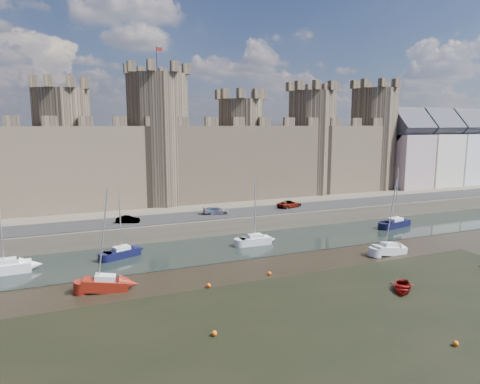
# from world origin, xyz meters

# --- Properties ---
(ground) EXTENTS (160.00, 160.00, 0.00)m
(ground) POSITION_xyz_m (0.00, 0.00, 0.00)
(ground) COLOR black
(ground) RESTS_ON ground
(seaweed_patch) EXTENTS (70.00, 34.00, 0.01)m
(seaweed_patch) POSITION_xyz_m (0.00, -6.00, 0.01)
(seaweed_patch) COLOR black
(seaweed_patch) RESTS_ON ground
(water_channel) EXTENTS (160.00, 12.00, 0.08)m
(water_channel) POSITION_xyz_m (0.00, 24.00, 0.04)
(water_channel) COLOR black
(water_channel) RESTS_ON ground
(quay) EXTENTS (160.00, 60.00, 2.50)m
(quay) POSITION_xyz_m (0.00, 60.00, 1.25)
(quay) COLOR #4C443A
(quay) RESTS_ON ground
(road) EXTENTS (160.00, 7.00, 0.10)m
(road) POSITION_xyz_m (0.00, 34.00, 2.55)
(road) COLOR black
(road) RESTS_ON quay
(castle) EXTENTS (108.50, 11.00, 29.00)m
(castle) POSITION_xyz_m (-0.64, 48.00, 11.67)
(castle) COLOR #42382B
(castle) RESTS_ON quay
(townhouses) EXTENTS (35.50, 9.05, 18.13)m
(townhouses) POSITION_xyz_m (71.50, 46.00, 10.59)
(townhouses) COLOR #BFA3A7
(townhouses) RESTS_ON quay
(car_1) EXTENTS (3.56, 2.22, 1.11)m
(car_1) POSITION_xyz_m (-6.02, 33.27, 3.05)
(car_1) COLOR gray
(car_1) RESTS_ON quay
(car_2) EXTENTS (4.50, 2.55, 1.23)m
(car_2) POSITION_xyz_m (7.95, 34.21, 3.11)
(car_2) COLOR gray
(car_2) RESTS_ON quay
(car_3) EXTENTS (5.01, 3.30, 1.28)m
(car_3) POSITION_xyz_m (21.53, 34.51, 3.14)
(car_3) COLOR gray
(car_3) RESTS_ON quay
(sailboat_0) EXTENTS (5.54, 2.28, 10.26)m
(sailboat_0) POSITION_xyz_m (-21.12, 23.98, 0.80)
(sailboat_0) COLOR white
(sailboat_0) RESTS_ON ground
(sailboat_1) EXTENTS (4.86, 3.33, 9.08)m
(sailboat_1) POSITION_xyz_m (-8.06, 24.92, 0.74)
(sailboat_1) COLOR black
(sailboat_1) RESTS_ON ground
(sailboat_2) EXTENTS (4.47, 1.86, 9.52)m
(sailboat_2) POSITION_xyz_m (9.96, 23.64, 0.78)
(sailboat_2) COLOR silver
(sailboat_2) RESTS_ON ground
(sailboat_3) EXTENTS (5.81, 3.25, 9.61)m
(sailboat_3) POSITION_xyz_m (35.73, 24.36, 0.75)
(sailboat_3) COLOR black
(sailboat_3) RESTS_ON ground
(sailboat_4) EXTENTS (4.77, 2.49, 10.61)m
(sailboat_4) POSITION_xyz_m (-11.03, 14.31, 0.77)
(sailboat_4) COLOR maroon
(sailboat_4) RESTS_ON ground
(sailboat_5) EXTENTS (4.60, 1.84, 9.89)m
(sailboat_5) POSITION_xyz_m (24.37, 13.02, 0.72)
(sailboat_5) COLOR silver
(sailboat_5) RESTS_ON ground
(dinghy_4) EXTENTS (4.21, 4.28, 0.73)m
(dinghy_4) POSITION_xyz_m (16.78, 2.57, 0.36)
(dinghy_4) COLOR maroon
(dinghy_4) RESTS_ON ground
(buoy_1) EXTENTS (0.49, 0.49, 0.49)m
(buoy_1) POSITION_xyz_m (-1.08, 11.05, 0.24)
(buoy_1) COLOR #FE580B
(buoy_1) RESTS_ON ground
(buoy_2) EXTENTS (0.43, 0.43, 0.43)m
(buoy_2) POSITION_xyz_m (12.62, -7.47, 0.22)
(buoy_2) COLOR #E35D0A
(buoy_2) RESTS_ON ground
(buoy_3) EXTENTS (0.43, 0.43, 0.43)m
(buoy_3) POSITION_xyz_m (6.43, 12.00, 0.22)
(buoy_3) COLOR #FF580B
(buoy_3) RESTS_ON ground
(buoy_4) EXTENTS (0.45, 0.45, 0.45)m
(buoy_4) POSITION_xyz_m (-3.92, 1.13, 0.23)
(buoy_4) COLOR #FF5D0B
(buoy_4) RESTS_ON ground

